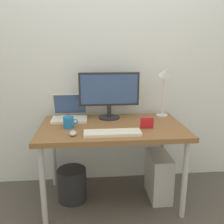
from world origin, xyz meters
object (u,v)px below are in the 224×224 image
coffee_mug (69,122)px  mouse (73,133)px  keyboard (112,133)px  computer_tower (159,176)px  laptop (70,113)px  wastebasket (72,184)px  monitor (109,92)px  desk (112,133)px  desk_lamp (165,80)px  photo_frame (147,123)px

coffee_mug → mouse: bearing=-76.5°
keyboard → computer_tower: bearing=27.0°
laptop → computer_tower: (0.81, -0.24, -0.56)m
wastebasket → monitor: bearing=29.4°
monitor → laptop: size_ratio=1.74×
mouse → laptop: bearing=97.1°
desk → desk_lamp: 0.70m
desk → photo_frame: size_ratio=11.17×
desk → monitor: size_ratio=2.21×
desk → photo_frame: (0.28, -0.10, 0.11)m
desk → coffee_mug: 0.38m
computer_tower → wastebasket: 0.80m
desk_lamp → mouse: bearing=-151.7°
desk → wastebasket: (-0.36, 0.03, -0.50)m
mouse → computer_tower: mouse is taller
desk_lamp → computer_tower: size_ratio=1.17×
laptop → desk_lamp: size_ratio=0.65×
desk → photo_frame: bearing=-19.6°
laptop → desk_lamp: 0.94m
monitor → keyboard: monitor is taller
laptop → desk_lamp: bearing=-1.1°
keyboard → coffee_mug: bearing=150.0°
wastebasket → desk_lamp: bearing=13.0°
keyboard → wastebasket: (-0.35, 0.25, -0.57)m
laptop → coffee_mug: size_ratio=2.60×
desk → monitor: 0.39m
desk_lamp → keyboard: 0.78m
desk → keyboard: bearing=-94.3°
keyboard → coffee_mug: 0.40m
desk → laptop: laptop is taller
desk_lamp → computer_tower: desk_lamp is taller
coffee_mug → desk_lamp: bearing=16.1°
monitor → wastebasket: size_ratio=1.85×
monitor → wastebasket: 0.91m
wastebasket → mouse: bearing=-79.4°
laptop → mouse: 0.47m
desk → keyboard: keyboard is taller
coffee_mug → keyboard: bearing=-30.0°
monitor → desk_lamp: bearing=0.1°
desk → coffee_mug: coffee_mug is taller
laptop → wastebasket: bearing=-87.0°
coffee_mug → monitor: bearing=35.3°
desk → photo_frame: 0.32m
desk_lamp → laptop: bearing=178.9°
mouse → coffee_mug: coffee_mug is taller
wastebasket → laptop: bearing=93.0°
mouse → wastebasket: size_ratio=0.30×
wastebasket → coffee_mug: bearing=-90.6°
computer_tower → laptop: bearing=163.4°
desk_lamp → desk: bearing=-155.8°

